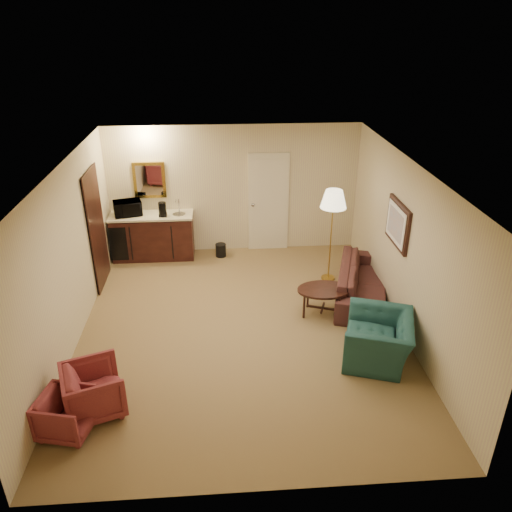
{
  "coord_description": "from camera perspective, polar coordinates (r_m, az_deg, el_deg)",
  "views": [
    {
      "loc": [
        -0.26,
        -6.59,
        4.5
      ],
      "look_at": [
        0.26,
        0.5,
        1.03
      ],
      "focal_mm": 35.0,
      "sensor_mm": 36.0,
      "label": 1
    }
  ],
  "objects": [
    {
      "name": "coffee_table",
      "position": [
        8.26,
        7.67,
        -5.21
      ],
      "size": [
        1.01,
        0.84,
        0.5
      ],
      "primitive_type": "cube",
      "rotation": [
        0.0,
        0.0,
        -0.35
      ],
      "color": "black",
      "rests_on": "ground"
    },
    {
      "name": "waste_bin",
      "position": [
        10.22,
        -4.05,
        0.67
      ],
      "size": [
        0.22,
        0.22,
        0.27
      ],
      "primitive_type": "cylinder",
      "rotation": [
        0.0,
        0.0,
        -0.02
      ],
      "color": "black",
      "rests_on": "ground"
    },
    {
      "name": "floor_lamp",
      "position": [
        9.11,
        8.57,
        2.27
      ],
      "size": [
        0.61,
        0.61,
        1.75
      ],
      "primitive_type": "cube",
      "rotation": [
        0.0,
        0.0,
        0.42
      ],
      "color": "#B28E3B",
      "rests_on": "ground"
    },
    {
      "name": "sofa",
      "position": [
        8.81,
        12.17,
        -2.3
      ],
      "size": [
        1.19,
        2.16,
        0.81
      ],
      "primitive_type": "imported",
      "rotation": [
        0.0,
        0.0,
        1.27
      ],
      "color": "black",
      "rests_on": "ground"
    },
    {
      "name": "rose_chair_far",
      "position": [
        6.64,
        -18.08,
        -14.16
      ],
      "size": [
        0.85,
        0.87,
        0.71
      ],
      "primitive_type": "imported",
      "rotation": [
        0.0,
        0.0,
        1.92
      ],
      "color": "#973931",
      "rests_on": "ground"
    },
    {
      "name": "rose_chair_near",
      "position": [
        6.5,
        -20.86,
        -16.34
      ],
      "size": [
        0.66,
        0.68,
        0.59
      ],
      "primitive_type": "imported",
      "rotation": [
        0.0,
        0.0,
        1.34
      ],
      "color": "#973931",
      "rests_on": "ground"
    },
    {
      "name": "ground",
      "position": [
        7.98,
        -1.64,
        -8.29
      ],
      "size": [
        6.0,
        6.0,
        0.0
      ],
      "primitive_type": "plane",
      "color": "olive",
      "rests_on": "ground"
    },
    {
      "name": "teal_armchair",
      "position": [
        7.31,
        13.89,
        -8.46
      ],
      "size": [
        0.97,
        1.2,
        0.91
      ],
      "primitive_type": "imported",
      "rotation": [
        0.0,
        0.0,
        -1.89
      ],
      "color": "#215451",
      "rests_on": "ground"
    },
    {
      "name": "coffee_maker",
      "position": [
        9.9,
        -10.64,
        5.26
      ],
      "size": [
        0.19,
        0.19,
        0.28
      ],
      "primitive_type": "cylinder",
      "rotation": [
        0.0,
        0.0,
        0.29
      ],
      "color": "black",
      "rests_on": "wetbar_cabinet"
    },
    {
      "name": "microwave",
      "position": [
        10.1,
        -14.49,
        5.5
      ],
      "size": [
        0.58,
        0.42,
        0.36
      ],
      "primitive_type": "imported",
      "rotation": [
        0.0,
        0.0,
        0.28
      ],
      "color": "black",
      "rests_on": "wetbar_cabinet"
    },
    {
      "name": "wetbar_cabinet",
      "position": [
        10.24,
        -11.68,
        2.24
      ],
      "size": [
        1.64,
        0.58,
        0.92
      ],
      "primitive_type": "cube",
      "color": "#3A1812",
      "rests_on": "ground"
    },
    {
      "name": "room_walls",
      "position": [
        7.87,
        -2.78,
        5.29
      ],
      "size": [
        5.02,
        6.01,
        2.61
      ],
      "color": "#C7B195",
      "rests_on": "ground"
    }
  ]
}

